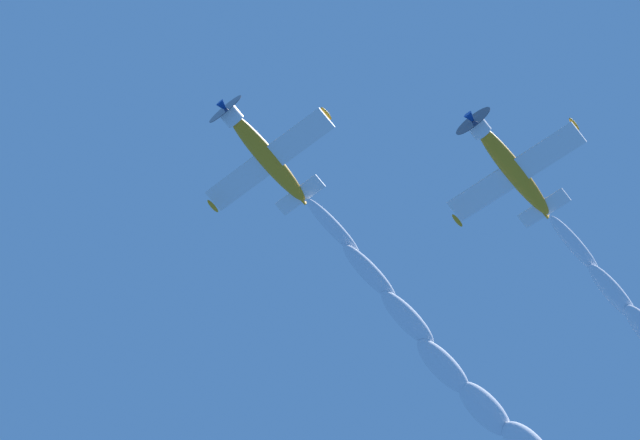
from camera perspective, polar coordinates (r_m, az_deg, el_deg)
airplane_lead at (r=94.85m, az=-2.21°, el=2.62°), size 8.30×8.23×2.95m
airplane_left_wingman at (r=94.20m, az=7.43°, el=2.11°), size 8.24×8.26×3.12m
smoke_trail_lead at (r=101.80m, az=6.67°, el=-7.51°), size 22.50×23.52×4.18m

